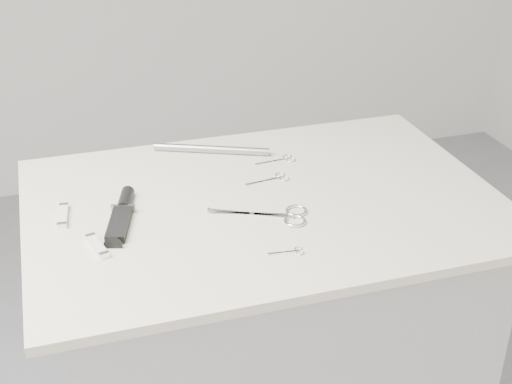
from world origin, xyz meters
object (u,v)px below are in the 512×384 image
object	(u,v)px
tiny_scissors	(291,252)
pocket_knife_b	(97,246)
plinth	(263,367)
embroidery_scissors_a	(274,179)
embroidery_scissors_b	(281,160)
metal_rail	(211,149)
pocket_knife_a	(63,216)
large_shears	(280,215)
sheathed_knife	(122,213)

from	to	relation	value
tiny_scissors	pocket_knife_b	bearing A→B (deg)	166.54
plinth	embroidery_scissors_a	world-z (taller)	embroidery_scissors_a
embroidery_scissors_b	pocket_knife_b	size ratio (longest dim) A/B	1.16
embroidery_scissors_a	metal_rail	distance (m)	0.21
pocket_knife_a	large_shears	bearing A→B (deg)	-99.47
large_shears	sheathed_knife	distance (m)	0.32
embroidery_scissors_b	metal_rail	xyz separation A→B (m)	(-0.15, 0.09, 0.01)
plinth	tiny_scissors	size ratio (longest dim) A/B	13.15
large_shears	plinth	bearing A→B (deg)	120.02
plinth	metal_rail	bearing A→B (deg)	101.02
pocket_knife_b	metal_rail	bearing A→B (deg)	-54.71
plinth	pocket_knife_b	distance (m)	0.60
plinth	embroidery_scissors_b	bearing A→B (deg)	60.22
sheathed_knife	plinth	bearing A→B (deg)	-77.17
embroidery_scissors_b	embroidery_scissors_a	bearing A→B (deg)	-124.18
tiny_scissors	pocket_knife_a	distance (m)	0.48
metal_rail	plinth	bearing A→B (deg)	-78.98
embroidery_scissors_b	pocket_knife_b	distance (m)	0.53
plinth	large_shears	world-z (taller)	large_shears
embroidery_scissors_a	pocket_knife_b	bearing A→B (deg)	-165.07
large_shears	metal_rail	distance (m)	0.35
embroidery_scissors_b	plinth	bearing A→B (deg)	-125.57
pocket_knife_a	metal_rail	distance (m)	0.42
tiny_scissors	sheathed_knife	bearing A→B (deg)	146.91
embroidery_scissors_a	metal_rail	xyz separation A→B (m)	(-0.10, 0.18, 0.01)
tiny_scissors	metal_rail	xyz separation A→B (m)	(-0.04, 0.47, 0.01)
plinth	pocket_knife_a	bearing A→B (deg)	174.05
plinth	metal_rail	xyz separation A→B (m)	(-0.05, 0.26, 0.48)
embroidery_scissors_a	pocket_knife_b	world-z (taller)	pocket_knife_b
embroidery_scissors_a	metal_rail	bearing A→B (deg)	110.83
tiny_scissors	sheathed_knife	size ratio (longest dim) A/B	0.34
embroidery_scissors_b	metal_rail	world-z (taller)	metal_rail
pocket_knife_a	metal_rail	xyz separation A→B (m)	(0.36, 0.22, 0.00)
plinth	tiny_scissors	distance (m)	0.52
plinth	sheathed_knife	size ratio (longest dim) A/B	4.47
pocket_knife_b	metal_rail	size ratio (longest dim) A/B	0.31
tiny_scissors	sheathed_knife	distance (m)	0.36
sheathed_knife	metal_rail	bearing A→B (deg)	-29.74
large_shears	metal_rail	size ratio (longest dim) A/B	0.71
embroidery_scissors_b	large_shears	bearing A→B (deg)	-115.26
embroidery_scissors_a	sheathed_knife	xyz separation A→B (m)	(-0.35, -0.06, 0.01)
plinth	pocket_knife_a	distance (m)	0.63
large_shears	embroidery_scissors_b	xyz separation A→B (m)	(0.09, 0.25, -0.00)
large_shears	metal_rail	bearing A→B (deg)	123.81
tiny_scissors	pocket_knife_b	distance (m)	0.37
plinth	sheathed_knife	xyz separation A→B (m)	(-0.30, 0.01, 0.48)
embroidery_scissors_b	pocket_knife_a	world-z (taller)	pocket_knife_a
large_shears	pocket_knife_a	world-z (taller)	pocket_knife_a
sheathed_knife	metal_rail	size ratio (longest dim) A/B	0.72
embroidery_scissors_a	tiny_scissors	bearing A→B (deg)	-110.20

